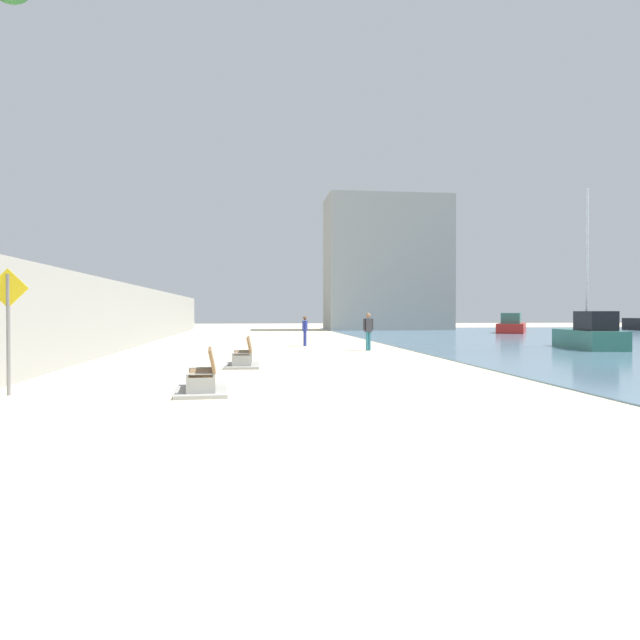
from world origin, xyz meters
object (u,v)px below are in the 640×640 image
at_px(person_standing, 368,328).
at_px(boat_outer, 512,325).
at_px(person_walking, 305,329).
at_px(boat_nearest, 590,334).
at_px(bench_far, 243,359).
at_px(bench_near, 203,382).
at_px(pedestrian_sign, 8,316).

bearing_deg(person_standing, boat_outer, 51.03).
bearing_deg(person_walking, boat_nearest, -17.94).
xyz_separation_m(bench_far, person_walking, (3.03, 10.92, 0.67)).
height_order(bench_near, bench_far, same).
bearing_deg(bench_far, pedestrian_sign, -129.48).
distance_m(bench_near, pedestrian_sign, 4.34).
relative_size(bench_near, person_walking, 1.38).
bearing_deg(person_walking, boat_outer, 41.16).
xyz_separation_m(boat_nearest, pedestrian_sign, (-21.13, -12.59, 0.96)).
distance_m(person_walking, pedestrian_sign, 18.65).
distance_m(bench_near, person_standing, 14.66).
bearing_deg(boat_nearest, boat_outer, 74.07).
relative_size(bench_near, boat_nearest, 0.28).
relative_size(boat_nearest, pedestrian_sign, 2.82).
height_order(bench_near, person_walking, person_walking).
bearing_deg(bench_near, boat_outer, 55.64).
bearing_deg(bench_near, boat_nearest, 36.58).
bearing_deg(boat_nearest, pedestrian_sign, -149.22).
height_order(bench_far, pedestrian_sign, pedestrian_sign).
bearing_deg(person_standing, person_walking, 124.61).
relative_size(bench_far, boat_nearest, 0.28).
height_order(boat_nearest, pedestrian_sign, boat_nearest).
relative_size(bench_near, person_standing, 1.25).
xyz_separation_m(bench_near, person_walking, (3.83, 16.92, 0.67)).
xyz_separation_m(boat_outer, pedestrian_sign, (-27.14, -33.66, 1.05)).
bearing_deg(person_standing, boat_nearest, -2.80).
height_order(bench_far, boat_nearest, boat_nearest).
xyz_separation_m(bench_near, person_standing, (6.42, 13.16, 0.79)).
bearing_deg(boat_outer, boat_nearest, -105.93).
height_order(bench_near, boat_nearest, boat_nearest).
distance_m(bench_near, person_walking, 17.36).
height_order(boat_outer, boat_nearest, boat_nearest).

